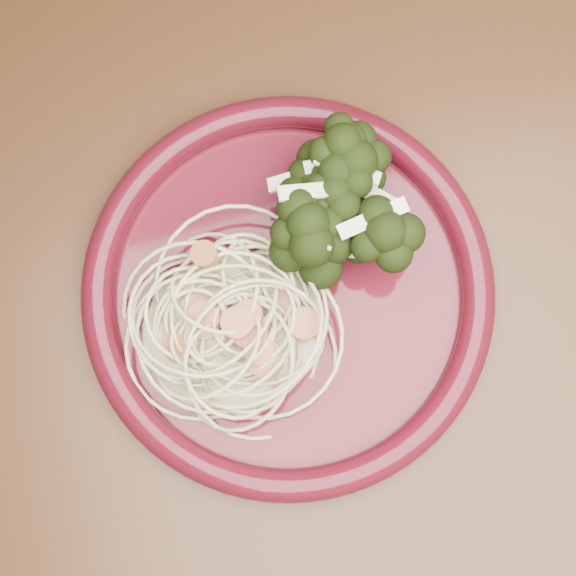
# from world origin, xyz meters

# --- Properties ---
(dining_table) EXTENTS (1.20, 0.80, 0.75)m
(dining_table) POSITION_xyz_m (0.00, 0.00, 0.65)
(dining_table) COLOR #472814
(dining_table) RESTS_ON ground
(dinner_plate) EXTENTS (0.39, 0.39, 0.03)m
(dinner_plate) POSITION_xyz_m (-0.07, -0.04, 0.76)
(dinner_plate) COLOR #4E0F1A
(dinner_plate) RESTS_ON dining_table
(spaghetti_pile) EXTENTS (0.17, 0.16, 0.03)m
(spaghetti_pile) POSITION_xyz_m (-0.12, -0.05, 0.77)
(spaghetti_pile) COLOR beige
(spaghetti_pile) RESTS_ON dinner_plate
(scallop_cluster) EXTENTS (0.17, 0.17, 0.04)m
(scallop_cluster) POSITION_xyz_m (-0.12, -0.05, 0.81)
(scallop_cluster) COLOR #BE7748
(scallop_cluster) RESTS_ON spaghetti_pile
(broccoli_pile) EXTENTS (0.16, 0.20, 0.06)m
(broccoli_pile) POSITION_xyz_m (-0.02, -0.02, 0.79)
(broccoli_pile) COLOR black
(broccoli_pile) RESTS_ON dinner_plate
(onion_garnish) EXTENTS (0.11, 0.13, 0.06)m
(onion_garnish) POSITION_xyz_m (-0.02, -0.02, 0.82)
(onion_garnish) COLOR silver
(onion_garnish) RESTS_ON broccoli_pile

